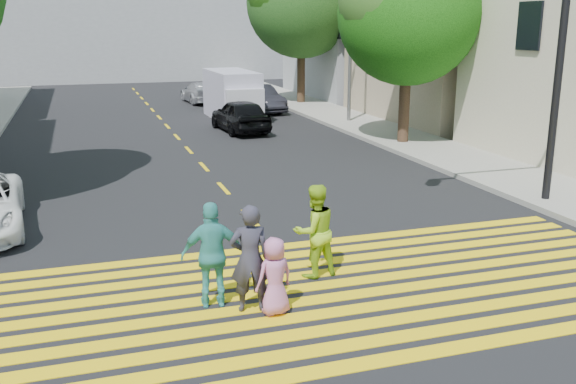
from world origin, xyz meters
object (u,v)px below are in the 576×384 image
pedestrian_extra (213,255)px  white_van (233,97)px  pedestrian_child (275,276)px  tree_right_near (410,5)px  pedestrian_woman (315,231)px  traffic_signal (521,37)px  pedestrian_man (250,259)px  dark_car_parked (259,99)px  dark_car_near (240,115)px  silver_car (200,92)px

pedestrian_extra → white_van: size_ratio=0.36×
pedestrian_child → white_van: size_ratio=0.26×
tree_right_near → white_van: tree_right_near is taller
pedestrian_child → pedestrian_woman: bearing=-145.4°
traffic_signal → pedestrian_woman: bearing=-156.4°
pedestrian_child → pedestrian_man: bearing=-49.2°
pedestrian_extra → dark_car_parked: pedestrian_extra is taller
tree_right_near → pedestrian_man: tree_right_near is taller
pedestrian_man → dark_car_near: pedestrian_man is taller
pedestrian_man → pedestrian_child: bearing=153.8°
pedestrian_woman → pedestrian_man: bearing=25.7°
silver_car → white_van: bearing=88.9°
pedestrian_extra → dark_car_near: pedestrian_extra is taller
white_van → dark_car_parked: bearing=48.8°
pedestrian_extra → traffic_signal: (8.29, 3.47, 3.36)m
pedestrian_child → dark_car_parked: size_ratio=0.30×
pedestrian_woman → dark_car_parked: bearing=-112.8°
silver_car → dark_car_parked: dark_car_parked is taller
dark_car_parked → traffic_signal: traffic_signal is taller
dark_car_parked → pedestrian_extra: bearing=-114.7°
pedestrian_child → white_van: bearing=-115.4°
tree_right_near → dark_car_parked: tree_right_near is taller
dark_car_parked → white_van: white_van is taller
tree_right_near → traffic_signal: size_ratio=1.17×
white_van → tree_right_near: bearing=-62.4°
tree_right_near → pedestrian_child: size_ratio=5.95×
pedestrian_woman → dark_car_parked: size_ratio=0.41×
pedestrian_woman → traffic_signal: 7.62m
tree_right_near → pedestrian_extra: 16.32m
pedestrian_child → dark_car_parked: (6.28, 23.72, 0.06)m
tree_right_near → white_van: bearing=118.8°
dark_car_near → dark_car_parked: 6.44m
pedestrian_woman → traffic_signal: traffic_signal is taller
pedestrian_man → white_van: size_ratio=0.36×
pedestrian_man → traffic_signal: traffic_signal is taller
silver_car → dark_car_parked: (2.22, -4.99, 0.10)m
pedestrian_man → silver_car: bearing=-89.7°
white_van → pedestrian_child: bearing=-102.6°
dark_car_near → dark_car_parked: size_ratio=0.98×
tree_right_near → silver_car: tree_right_near is taller
pedestrian_extra → dark_car_parked: bearing=-99.9°
silver_car → white_van: 7.30m
pedestrian_woman → silver_car: pedestrian_woman is taller
traffic_signal → pedestrian_man: bearing=-153.9°
pedestrian_child → dark_car_near: size_ratio=0.31×
traffic_signal → dark_car_near: bearing=104.6°
dark_car_parked → white_van: size_ratio=0.86×
traffic_signal → pedestrian_child: bearing=-151.4°
dark_car_near → traffic_signal: size_ratio=0.64×
pedestrian_man → traffic_signal: 9.29m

